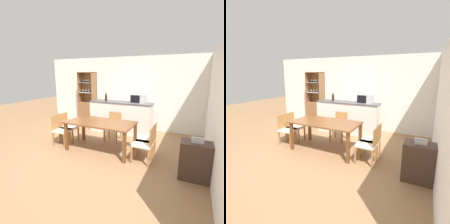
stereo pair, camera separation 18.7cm
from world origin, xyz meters
TOP-DOWN VIEW (x-y plane):
  - ground_plane at (0.00, 0.00)m, footprint 18.00×18.00m
  - wall_back at (0.00, 2.63)m, footprint 6.80×0.06m
  - wall_right at (2.58, 0.30)m, footprint 0.06×4.60m
  - kitchen_counter at (-0.03, 1.93)m, footprint 2.12×0.57m
  - display_cabinet at (-1.64, 2.41)m, footprint 0.64×0.39m
  - dining_table at (0.06, 0.38)m, footprint 1.72×0.90m
  - dining_chair_side_right_near at (1.25, 0.25)m, footprint 0.42×0.42m
  - dining_chair_side_left_far at (-1.12, 0.51)m, footprint 0.42×0.42m
  - dining_chair_head_far at (0.06, 1.15)m, footprint 0.44×0.44m
  - dining_chair_side_left_near at (-1.12, 0.24)m, footprint 0.45×0.45m
  - dining_chair_side_right_far at (1.25, 0.52)m, footprint 0.43×0.43m
  - microwave at (0.57, 1.97)m, footprint 0.46×0.34m
  - wine_bottle at (-0.54, 1.87)m, footprint 0.08×0.08m
  - side_cabinet at (2.28, 0.00)m, footprint 0.55×0.37m
  - telephone at (2.28, 0.02)m, footprint 0.21×0.17m

SIDE VIEW (x-z plane):
  - ground_plane at x=0.00m, z-range 0.00..0.00m
  - side_cabinet at x=2.28m, z-range 0.00..0.73m
  - dining_chair_side_right_near at x=1.25m, z-range 0.01..0.84m
  - dining_chair_side_left_far at x=-1.12m, z-range 0.01..0.84m
  - dining_chair_head_far at x=0.06m, z-range 0.01..0.84m
  - dining_chair_side_left_near at x=-1.12m, z-range 0.01..0.84m
  - dining_chair_side_right_far at x=1.25m, z-range 0.01..0.84m
  - kitchen_counter at x=-0.03m, z-range 0.00..1.05m
  - display_cabinet at x=-1.64m, z-range -0.41..1.61m
  - dining_table at x=0.06m, z-range 0.28..1.04m
  - telephone at x=2.28m, z-range 0.71..0.82m
  - wine_bottle at x=-0.54m, z-range 1.02..1.31m
  - microwave at x=0.57m, z-range 1.05..1.33m
  - wall_back at x=0.00m, z-range 0.00..2.55m
  - wall_right at x=2.58m, z-range 0.00..2.55m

